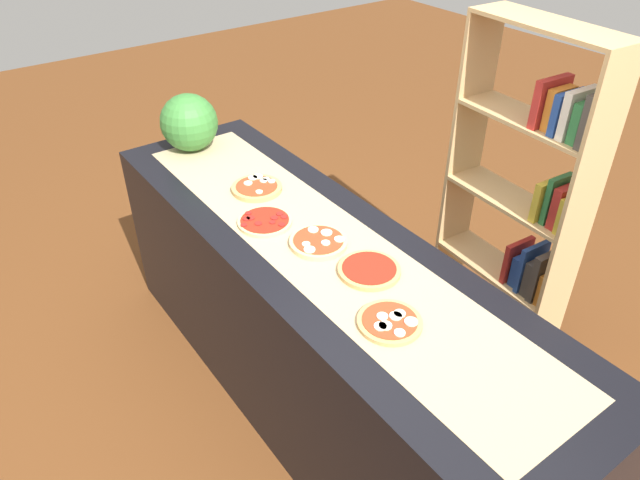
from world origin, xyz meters
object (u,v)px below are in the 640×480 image
(pizza_mozzarella_0, at_px, (257,188))
(pizza_plain_3, at_px, (369,270))
(pizza_mozzarella_2, at_px, (319,242))
(watermelon, at_px, (189,123))
(pizza_pepperoni_1, at_px, (265,221))
(pizza_mozzarella_4, at_px, (390,322))
(bookshelf, at_px, (528,211))

(pizza_mozzarella_0, distance_m, pizza_plain_3, 0.78)
(pizza_mozzarella_2, height_order, watermelon, watermelon)
(pizza_mozzarella_0, bearing_deg, pizza_plain_3, 1.79)
(pizza_mozzarella_0, relative_size, pizza_pepperoni_1, 1.00)
(pizza_mozzarella_2, distance_m, pizza_mozzarella_4, 0.53)
(pizza_pepperoni_1, xyz_separation_m, pizza_mozzarella_2, (0.26, 0.09, 0.00))
(pizza_plain_3, relative_size, pizza_mozzarella_4, 1.07)
(pizza_mozzarella_0, height_order, pizza_pepperoni_1, pizza_mozzarella_0)
(pizza_mozzarella_4, bearing_deg, bookshelf, 103.86)
(pizza_mozzarella_4, bearing_deg, pizza_pepperoni_1, -178.89)
(pizza_plain_3, distance_m, bookshelf, 1.00)
(pizza_pepperoni_1, xyz_separation_m, watermelon, (-0.84, 0.07, 0.14))
(pizza_plain_3, relative_size, watermelon, 0.81)
(watermelon, xyz_separation_m, bookshelf, (1.34, 1.06, -0.25))
(pizza_mozzarella_2, xyz_separation_m, pizza_plain_3, (0.26, 0.05, -0.00))
(pizza_mozzarella_2, bearing_deg, bookshelf, 76.70)
(watermelon, bearing_deg, pizza_mozzarella_4, -1.89)
(pizza_mozzarella_0, bearing_deg, bookshelf, 52.90)
(pizza_mozzarella_2, relative_size, pizza_plain_3, 0.99)
(pizza_pepperoni_1, bearing_deg, pizza_mozzarella_2, 19.74)
(pizza_mozzarella_2, height_order, bookshelf, bookshelf)
(pizza_mozzarella_2, xyz_separation_m, pizza_mozzarella_4, (0.52, -0.08, -0.00))
(pizza_plain_3, bearing_deg, watermelon, -176.90)
(pizza_mozzarella_4, bearing_deg, pizza_plain_3, 154.14)
(pizza_pepperoni_1, distance_m, pizza_mozzarella_4, 0.78)
(pizza_mozzarella_4, height_order, bookshelf, bookshelf)
(pizza_mozzarella_4, distance_m, bookshelf, 1.16)
(pizza_plain_3, height_order, watermelon, watermelon)
(pizza_mozzarella_0, bearing_deg, watermelon, -175.12)
(pizza_mozzarella_2, relative_size, pizza_mozzarella_4, 1.06)
(pizza_mozzarella_2, height_order, pizza_plain_3, pizza_mozzarella_2)
(pizza_mozzarella_0, height_order, watermelon, watermelon)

